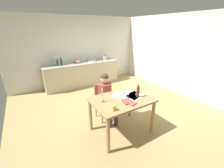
{
  "coord_description": "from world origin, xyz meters",
  "views": [
    {
      "loc": [
        -1.89,
        -3.03,
        2.17
      ],
      "look_at": [
        -0.13,
        -0.17,
        0.85
      ],
      "focal_mm": 23.17,
      "sensor_mm": 36.0,
      "label": 1
    }
  ],
  "objects_px": {
    "chair_at_table": "(103,100)",
    "mixing_bowl": "(78,61)",
    "person_seated": "(106,95)",
    "bottle_wine_red": "(61,62)",
    "sink_unit": "(92,61)",
    "wine_glass_near_sink": "(82,59)",
    "wine_bottle_on_table": "(138,92)",
    "dining_table": "(121,104)",
    "book_magazine": "(127,101)",
    "wine_glass_by_kettle": "(79,59)",
    "wine_glass_back_left": "(77,60)",
    "stovetop_kettle": "(105,58)",
    "candlestick": "(102,98)",
    "bottle_oil": "(54,63)",
    "wine_glass_back_right": "(74,60)",
    "book_cookery": "(131,103)",
    "coffee_mug": "(114,108)",
    "bottle_vinegar": "(57,63)"
  },
  "relations": [
    {
      "from": "mixing_bowl",
      "to": "wine_glass_by_kettle",
      "type": "distance_m",
      "value": 0.14
    },
    {
      "from": "sink_unit",
      "to": "wine_glass_near_sink",
      "type": "relative_size",
      "value": 2.34
    },
    {
      "from": "dining_table",
      "to": "wine_glass_back_left",
      "type": "xyz_separation_m",
      "value": [
        0.18,
        3.26,
        0.33
      ]
    },
    {
      "from": "bottle_oil",
      "to": "wine_glass_near_sink",
      "type": "xyz_separation_m",
      "value": [
        1.06,
        0.1,
        -0.01
      ]
    },
    {
      "from": "chair_at_table",
      "to": "mixing_bowl",
      "type": "height_order",
      "value": "mixing_bowl"
    },
    {
      "from": "wine_bottle_on_table",
      "to": "chair_at_table",
      "type": "bearing_deg",
      "value": 116.48
    },
    {
      "from": "bottle_oil",
      "to": "bottle_wine_red",
      "type": "bearing_deg",
      "value": -21.18
    },
    {
      "from": "wine_bottle_on_table",
      "to": "wine_glass_near_sink",
      "type": "relative_size",
      "value": 1.88
    },
    {
      "from": "wine_glass_near_sink",
      "to": "wine_glass_by_kettle",
      "type": "xyz_separation_m",
      "value": [
        -0.1,
        0.0,
        0.0
      ]
    },
    {
      "from": "candlestick",
      "to": "sink_unit",
      "type": "bearing_deg",
      "value": 69.13
    },
    {
      "from": "person_seated",
      "to": "bottle_wine_red",
      "type": "bearing_deg",
      "value": 98.69
    },
    {
      "from": "stovetop_kettle",
      "to": "wine_glass_back_left",
      "type": "relative_size",
      "value": 1.43
    },
    {
      "from": "bottle_oil",
      "to": "bottle_vinegar",
      "type": "bearing_deg",
      "value": -27.04
    },
    {
      "from": "wine_glass_near_sink",
      "to": "wine_glass_by_kettle",
      "type": "bearing_deg",
      "value": 180.0
    },
    {
      "from": "book_cookery",
      "to": "wine_glass_back_left",
      "type": "height_order",
      "value": "wine_glass_back_left"
    },
    {
      "from": "stovetop_kettle",
      "to": "wine_glass_by_kettle",
      "type": "xyz_separation_m",
      "value": [
        -1.05,
        0.15,
        0.01
      ]
    },
    {
      "from": "bottle_vinegar",
      "to": "stovetop_kettle",
      "type": "bearing_deg",
      "value": 0.15
    },
    {
      "from": "bottle_oil",
      "to": "stovetop_kettle",
      "type": "height_order",
      "value": "bottle_oil"
    },
    {
      "from": "dining_table",
      "to": "wine_glass_back_left",
      "type": "distance_m",
      "value": 3.28
    },
    {
      "from": "wine_bottle_on_table",
      "to": "mixing_bowl",
      "type": "bearing_deg",
      "value": 92.71
    },
    {
      "from": "chair_at_table",
      "to": "person_seated",
      "type": "distance_m",
      "value": 0.24
    },
    {
      "from": "person_seated",
      "to": "stovetop_kettle",
      "type": "distance_m",
      "value": 2.94
    },
    {
      "from": "coffee_mug",
      "to": "wine_glass_back_right",
      "type": "xyz_separation_m",
      "value": [
        0.46,
        3.55,
        0.16
      ]
    },
    {
      "from": "book_magazine",
      "to": "stovetop_kettle",
      "type": "height_order",
      "value": "stovetop_kettle"
    },
    {
      "from": "chair_at_table",
      "to": "book_magazine",
      "type": "height_order",
      "value": "chair_at_table"
    },
    {
      "from": "book_cookery",
      "to": "candlestick",
      "type": "bearing_deg",
      "value": 126.14
    },
    {
      "from": "dining_table",
      "to": "mixing_bowl",
      "type": "height_order",
      "value": "mixing_bowl"
    },
    {
      "from": "book_cookery",
      "to": "wine_glass_back_right",
      "type": "distance_m",
      "value": 3.53
    },
    {
      "from": "coffee_mug",
      "to": "wine_bottle_on_table",
      "type": "relative_size",
      "value": 0.42
    },
    {
      "from": "sink_unit",
      "to": "wine_glass_back_right",
      "type": "distance_m",
      "value": 0.69
    },
    {
      "from": "dining_table",
      "to": "stovetop_kettle",
      "type": "height_order",
      "value": "stovetop_kettle"
    },
    {
      "from": "wine_glass_back_left",
      "to": "wine_glass_back_right",
      "type": "xyz_separation_m",
      "value": [
        -0.09,
        0.0,
        0.0
      ]
    },
    {
      "from": "book_magazine",
      "to": "chair_at_table",
      "type": "bearing_deg",
      "value": 104.59
    },
    {
      "from": "candlestick",
      "to": "dining_table",
      "type": "bearing_deg",
      "value": -12.71
    },
    {
      "from": "dining_table",
      "to": "wine_glass_near_sink",
      "type": "relative_size",
      "value": 7.95
    },
    {
      "from": "chair_at_table",
      "to": "wine_glass_near_sink",
      "type": "relative_size",
      "value": 5.67
    },
    {
      "from": "person_seated",
      "to": "wine_bottle_on_table",
      "type": "xyz_separation_m",
      "value": [
        0.4,
        -0.65,
        0.24
      ]
    },
    {
      "from": "bottle_wine_red",
      "to": "mixing_bowl",
      "type": "height_order",
      "value": "bottle_wine_red"
    },
    {
      "from": "mixing_bowl",
      "to": "wine_glass_by_kettle",
      "type": "xyz_separation_m",
      "value": [
        0.1,
        0.09,
        0.05
      ]
    },
    {
      "from": "chair_at_table",
      "to": "coffee_mug",
      "type": "bearing_deg",
      "value": -108.13
    },
    {
      "from": "candlestick",
      "to": "bottle_oil",
      "type": "distance_m",
      "value": 3.09
    },
    {
      "from": "bottle_oil",
      "to": "stovetop_kettle",
      "type": "distance_m",
      "value": 2.01
    },
    {
      "from": "wine_glass_back_right",
      "to": "candlestick",
      "type": "bearing_deg",
      "value": -98.64
    },
    {
      "from": "bottle_wine_red",
      "to": "wine_glass_back_left",
      "type": "relative_size",
      "value": 1.97
    },
    {
      "from": "wine_bottle_on_table",
      "to": "sink_unit",
      "type": "bearing_deg",
      "value": 82.58
    },
    {
      "from": "wine_bottle_on_table",
      "to": "wine_glass_back_left",
      "type": "xyz_separation_m",
      "value": [
        -0.16,
        3.37,
        0.09
      ]
    },
    {
      "from": "sink_unit",
      "to": "bottle_wine_red",
      "type": "bearing_deg",
      "value": -177.8
    },
    {
      "from": "person_seated",
      "to": "wine_glass_by_kettle",
      "type": "xyz_separation_m",
      "value": [
        0.34,
        2.73,
        0.33
      ]
    },
    {
      "from": "book_magazine",
      "to": "wine_glass_back_right",
      "type": "relative_size",
      "value": 1.38
    },
    {
      "from": "chair_at_table",
      "to": "wine_glass_back_left",
      "type": "height_order",
      "value": "wine_glass_back_left"
    }
  ]
}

